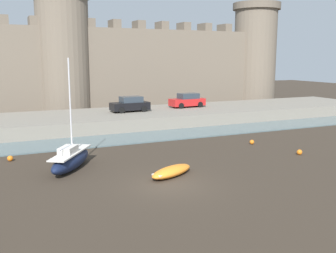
% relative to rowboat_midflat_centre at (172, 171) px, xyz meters
% --- Properties ---
extents(ground_plane, '(160.00, 160.00, 0.00)m').
position_rel_rowboat_midflat_centre_xyz_m(ground_plane, '(-0.88, -1.49, -0.31)').
color(ground_plane, '#382D23').
extents(water_channel, '(80.00, 4.50, 0.10)m').
position_rel_rowboat_midflat_centre_xyz_m(water_channel, '(-0.88, 11.50, -0.26)').
color(water_channel, slate).
rests_on(water_channel, ground).
extents(quay_road, '(70.54, 10.00, 1.32)m').
position_rel_rowboat_midflat_centre_xyz_m(quay_road, '(-0.88, 18.75, 0.35)').
color(quay_road, gray).
rests_on(quay_road, ground).
extents(castle, '(65.74, 7.20, 18.21)m').
position_rel_rowboat_midflat_centre_xyz_m(castle, '(-0.88, 30.40, 6.35)').
color(castle, '#706354').
rests_on(castle, ground).
extents(rowboat_midflat_centre, '(3.51, 2.53, 0.58)m').
position_rel_rowboat_midflat_centre_xyz_m(rowboat_midflat_centre, '(0.00, 0.00, 0.00)').
color(rowboat_midflat_centre, orange).
rests_on(rowboat_midflat_centre, ground).
extents(sailboat_near_channel_right, '(3.87, 5.02, 7.00)m').
position_rel_rowboat_midflat_centre_xyz_m(sailboat_near_channel_right, '(-5.21, 3.95, 0.36)').
color(sailboat_near_channel_right, '#141E3D').
rests_on(sailboat_near_channel_right, ground).
extents(mooring_buoy_off_centre, '(0.39, 0.39, 0.39)m').
position_rel_rowboat_midflat_centre_xyz_m(mooring_buoy_off_centre, '(10.73, 0.90, -0.11)').
color(mooring_buoy_off_centre, orange).
rests_on(mooring_buoy_off_centre, ground).
extents(mooring_buoy_near_channel, '(0.39, 0.39, 0.39)m').
position_rel_rowboat_midflat_centre_xyz_m(mooring_buoy_near_channel, '(-8.64, 7.70, -0.11)').
color(mooring_buoy_near_channel, orange).
rests_on(mooring_buoy_near_channel, ground).
extents(mooring_buoy_near_shore, '(0.37, 0.37, 0.37)m').
position_rel_rowboat_midflat_centre_xyz_m(mooring_buoy_near_shore, '(9.71, 5.27, -0.12)').
color(mooring_buoy_near_shore, orange).
rests_on(mooring_buoy_near_shore, ground).
extents(car_quay_centre_west, '(4.19, 2.07, 1.62)m').
position_rel_rowboat_midflat_centre_xyz_m(car_quay_centre_west, '(3.98, 19.09, 1.78)').
color(car_quay_centre_west, black).
rests_on(car_quay_centre_west, quay_road).
extents(car_quay_west, '(4.19, 2.07, 1.62)m').
position_rel_rowboat_midflat_centre_xyz_m(car_quay_west, '(11.33, 20.04, 1.78)').
color(car_quay_west, red).
rests_on(car_quay_west, quay_road).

